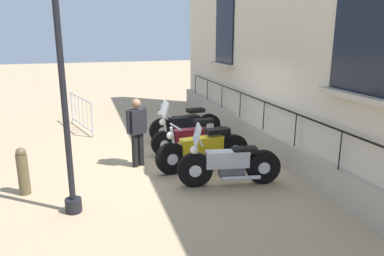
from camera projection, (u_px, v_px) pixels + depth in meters
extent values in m
plane|color=tan|center=(188.00, 160.00, 8.87)|extent=(60.00, 60.00, 0.00)
cube|color=beige|center=(284.00, 28.00, 8.74)|extent=(0.60, 13.75, 6.15)
cube|color=#B1A48F|center=(264.00, 141.00, 9.34)|extent=(0.20, 13.75, 0.62)
cube|color=black|center=(365.00, 20.00, 5.83)|extent=(0.06, 1.40, 2.31)
cube|color=#BCAE97|center=(353.00, 96.00, 6.11)|extent=(0.24, 1.60, 0.10)
cube|color=black|center=(225.00, 25.00, 11.43)|extent=(0.06, 1.40, 2.31)
cube|color=#BCAE97|center=(222.00, 65.00, 11.72)|extent=(0.24, 1.60, 0.10)
cube|color=black|center=(264.00, 102.00, 9.07)|extent=(0.03, 11.55, 0.03)
cylinder|color=black|center=(195.00, 84.00, 14.52)|extent=(0.02, 0.02, 0.71)
cylinder|color=black|center=(207.00, 90.00, 13.18)|extent=(0.02, 0.02, 0.71)
cylinder|color=black|center=(222.00, 96.00, 11.84)|extent=(0.02, 0.02, 0.71)
cylinder|color=black|center=(240.00, 105.00, 10.50)|extent=(0.02, 0.02, 0.71)
cylinder|color=black|center=(264.00, 116.00, 9.16)|extent=(0.02, 0.02, 0.71)
cylinder|color=black|center=(295.00, 130.00, 7.82)|extent=(0.02, 0.02, 0.71)
cylinder|color=black|center=(340.00, 151.00, 6.49)|extent=(0.02, 0.02, 0.71)
cylinder|color=black|center=(162.00, 131.00, 10.18)|extent=(0.70, 0.24, 0.69)
cylinder|color=silver|center=(162.00, 131.00, 10.18)|extent=(0.26, 0.20, 0.24)
cylinder|color=black|center=(209.00, 126.00, 10.75)|extent=(0.70, 0.24, 0.69)
cylinder|color=silver|center=(209.00, 126.00, 10.75)|extent=(0.26, 0.20, 0.24)
cube|color=black|center=(184.00, 122.00, 10.39)|extent=(0.90, 0.43, 0.31)
cube|color=#4C4C51|center=(188.00, 129.00, 10.49)|extent=(0.55, 0.32, 0.24)
cube|color=black|center=(196.00, 110.00, 10.46)|extent=(0.52, 0.35, 0.10)
cylinder|color=silver|center=(163.00, 119.00, 10.11)|extent=(0.17, 0.08, 0.69)
cylinder|color=silver|center=(165.00, 106.00, 10.04)|extent=(0.13, 0.70, 0.04)
sphere|color=white|center=(161.00, 113.00, 10.04)|extent=(0.16, 0.16, 0.16)
cylinder|color=silver|center=(195.00, 134.00, 10.43)|extent=(0.78, 0.18, 0.08)
cylinder|color=black|center=(164.00, 144.00, 9.12)|extent=(0.63, 0.18, 0.63)
cylinder|color=silver|center=(164.00, 144.00, 9.12)|extent=(0.23, 0.19, 0.22)
cylinder|color=black|center=(220.00, 138.00, 9.58)|extent=(0.63, 0.18, 0.63)
cylinder|color=silver|center=(220.00, 138.00, 9.58)|extent=(0.23, 0.19, 0.22)
cube|color=maroon|center=(190.00, 134.00, 9.29)|extent=(0.87, 0.28, 0.28)
cube|color=#4C4C51|center=(194.00, 142.00, 9.37)|extent=(0.52, 0.22, 0.22)
cube|color=black|center=(204.00, 121.00, 9.32)|extent=(0.49, 0.24, 0.10)
cylinder|color=silver|center=(165.00, 129.00, 9.05)|extent=(0.16, 0.06, 0.74)
cylinder|color=silver|center=(167.00, 115.00, 8.97)|extent=(0.05, 0.56, 0.04)
sphere|color=white|center=(163.00, 122.00, 8.98)|extent=(0.16, 0.16, 0.16)
cylinder|color=silver|center=(202.00, 147.00, 9.32)|extent=(0.77, 0.10, 0.08)
cube|color=silver|center=(165.00, 109.00, 8.91)|extent=(0.14, 0.46, 0.36)
cylinder|color=black|center=(172.00, 159.00, 7.95)|extent=(0.71, 0.23, 0.70)
cylinder|color=silver|center=(172.00, 159.00, 7.95)|extent=(0.26, 0.19, 0.25)
cylinder|color=black|center=(233.00, 149.00, 8.57)|extent=(0.71, 0.23, 0.70)
cylinder|color=silver|center=(233.00, 149.00, 8.57)|extent=(0.26, 0.19, 0.25)
cube|color=gold|center=(202.00, 145.00, 8.19)|extent=(1.00, 0.40, 0.35)
cube|color=#4C4C51|center=(206.00, 155.00, 8.29)|extent=(0.61, 0.29, 0.25)
cube|color=black|center=(217.00, 131.00, 8.27)|extent=(0.57, 0.32, 0.10)
cylinder|color=silver|center=(173.00, 143.00, 7.89)|extent=(0.17, 0.08, 0.71)
cylinder|color=silver|center=(175.00, 127.00, 7.82)|extent=(0.12, 0.60, 0.04)
sphere|color=white|center=(170.00, 135.00, 7.81)|extent=(0.16, 0.16, 0.16)
cylinder|color=silver|center=(216.00, 161.00, 8.27)|extent=(0.88, 0.20, 0.08)
cylinder|color=black|center=(195.00, 170.00, 7.32)|extent=(0.71, 0.26, 0.70)
cylinder|color=silver|center=(195.00, 170.00, 7.32)|extent=(0.27, 0.20, 0.24)
cylinder|color=black|center=(263.00, 167.00, 7.47)|extent=(0.71, 0.26, 0.70)
cylinder|color=silver|center=(263.00, 167.00, 7.47)|extent=(0.27, 0.20, 0.24)
cube|color=#B2B2BC|center=(227.00, 159.00, 7.34)|extent=(0.89, 0.41, 0.33)
cube|color=#4C4C51|center=(232.00, 170.00, 7.41)|extent=(0.54, 0.30, 0.24)
cube|color=black|center=(245.00, 150.00, 7.33)|extent=(0.51, 0.32, 0.10)
cylinder|color=silver|center=(198.00, 156.00, 7.24)|extent=(0.17, 0.09, 0.60)
cylinder|color=silver|center=(200.00, 141.00, 7.17)|extent=(0.13, 0.58, 0.04)
sphere|color=white|center=(194.00, 150.00, 7.21)|extent=(0.16, 0.16, 0.16)
cylinder|color=silver|center=(241.00, 178.00, 7.32)|extent=(0.78, 0.21, 0.08)
cube|color=silver|center=(197.00, 134.00, 7.13)|extent=(0.20, 0.49, 0.36)
cylinder|color=black|center=(74.00, 205.00, 6.33)|extent=(0.28, 0.28, 0.24)
cylinder|color=black|center=(63.00, 87.00, 5.81)|extent=(0.10, 0.10, 4.32)
cylinder|color=#B7B7BF|center=(72.00, 107.00, 12.39)|extent=(0.05, 0.05, 1.05)
cylinder|color=#B7B7BF|center=(92.00, 120.00, 10.67)|extent=(0.05, 0.05, 1.05)
cylinder|color=#B7B7BF|center=(80.00, 98.00, 11.40)|extent=(0.62, 2.04, 0.04)
cylinder|color=#B7B7BF|center=(82.00, 125.00, 11.62)|extent=(0.62, 2.04, 0.04)
cylinder|color=#B7B7BF|center=(75.00, 107.00, 12.02)|extent=(0.02, 0.02, 0.87)
cylinder|color=#B7B7BF|center=(79.00, 110.00, 11.68)|extent=(0.02, 0.02, 0.87)
cylinder|color=#B7B7BF|center=(83.00, 112.00, 11.33)|extent=(0.02, 0.02, 0.87)
cylinder|color=#B7B7BF|center=(87.00, 115.00, 10.99)|extent=(0.02, 0.02, 0.87)
cylinder|color=brown|center=(23.00, 174.00, 6.96)|extent=(0.21, 0.21, 0.79)
sphere|color=brown|center=(21.00, 153.00, 6.85)|extent=(0.19, 0.19, 0.19)
cylinder|color=black|center=(135.00, 150.00, 8.37)|extent=(0.14, 0.14, 0.78)
cylinder|color=black|center=(141.00, 149.00, 8.48)|extent=(0.14, 0.14, 0.78)
cube|color=black|center=(137.00, 121.00, 8.25)|extent=(0.42, 0.35, 0.55)
sphere|color=#8C664C|center=(136.00, 103.00, 8.15)|extent=(0.21, 0.21, 0.21)
cylinder|color=black|center=(128.00, 122.00, 8.11)|extent=(0.09, 0.09, 0.52)
cylinder|color=black|center=(145.00, 119.00, 8.39)|extent=(0.09, 0.09, 0.52)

